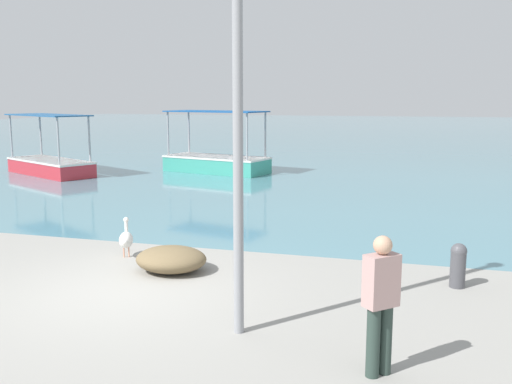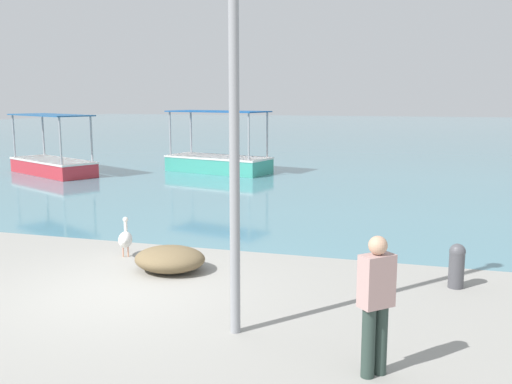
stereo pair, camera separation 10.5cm
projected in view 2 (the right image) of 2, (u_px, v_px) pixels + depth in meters
name	position (u px, v px, depth m)	size (l,w,h in m)	color
ground	(121.00, 291.00, 9.65)	(120.00, 120.00, 0.00)	gray
harbor_water	(371.00, 131.00, 55.10)	(110.00, 90.00, 0.00)	teal
fishing_boat_near_right	(218.00, 160.00, 24.85)	(4.90, 2.89, 2.66)	teal
fishing_boat_center	(53.00, 163.00, 24.20)	(4.90, 3.57, 2.53)	#C12E38
pelican	(125.00, 239.00, 11.69)	(0.48, 0.77, 0.80)	#E0997A
lamp_post	(234.00, 81.00, 7.41)	(0.28, 0.28, 6.17)	gray
mooring_bollard	(457.00, 264.00, 9.76)	(0.27, 0.27, 0.78)	#47474C
fisherman_standing	(376.00, 302.00, 6.59)	(0.44, 0.44, 1.69)	#2B3D36
net_pile	(170.00, 259.00, 10.73)	(1.35, 1.15, 0.47)	brown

